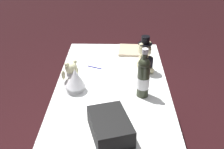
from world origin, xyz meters
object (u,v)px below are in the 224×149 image
guestbook (134,50)px  gift_case_black (110,126)px  champagne_bottle (143,77)px  teddy_bear_groom (145,58)px  teddy_bear_bride (73,78)px  signing_pen (95,67)px

guestbook → gift_case_black: bearing=-6.2°
champagne_bottle → guestbook: champagne_bottle is taller
teddy_bear_groom → gift_case_black: 0.74m
teddy_bear_bride → guestbook: teddy_bear_bride is taller
teddy_bear_bride → champagne_bottle: size_ratio=0.66×
gift_case_black → guestbook: gift_case_black is taller
champagne_bottle → guestbook: (-0.67, -0.02, -0.13)m
teddy_bear_bride → teddy_bear_groom: bearing=117.0°
teddy_bear_bride → champagne_bottle: bearing=82.2°
champagne_bottle → gift_case_black: (0.38, -0.20, -0.09)m
teddy_bear_bride → guestbook: (-0.61, 0.44, -0.08)m
guestbook → teddy_bear_groom: bearing=13.3°
teddy_bear_groom → champagne_bottle: (0.32, -0.04, 0.02)m
teddy_bear_groom → teddy_bear_bride: size_ratio=1.28×
teddy_bear_groom → guestbook: size_ratio=1.10×
teddy_bear_groom → champagne_bottle: 0.32m
teddy_bear_groom → guestbook: bearing=-170.1°
signing_pen → teddy_bear_bride: bearing=-21.9°
teddy_bear_groom → champagne_bottle: bearing=-6.6°
signing_pen → guestbook: 0.44m
champagne_bottle → teddy_bear_bride: bearing=-97.8°
teddy_bear_groom → gift_case_black: bearing=-18.9°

